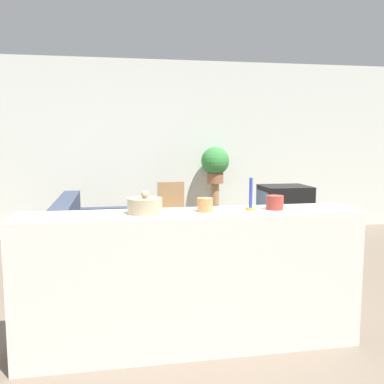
# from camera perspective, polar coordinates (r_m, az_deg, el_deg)

# --- Properties ---
(ground_plane) EXTENTS (14.00, 14.00, 0.00)m
(ground_plane) POSITION_cam_1_polar(r_m,az_deg,el_deg) (3.65, -1.17, -17.29)
(ground_plane) COLOR #756656
(wall_back) EXTENTS (9.00, 0.06, 2.70)m
(wall_back) POSITION_cam_1_polar(r_m,az_deg,el_deg) (6.73, -5.94, 5.81)
(wall_back) COLOR silver
(wall_back) RESTS_ON ground_plane
(couch) EXTENTS (0.88, 1.70, 0.83)m
(couch) POSITION_cam_1_polar(r_m,az_deg,el_deg) (5.06, -12.99, -6.91)
(couch) COLOR #384256
(couch) RESTS_ON ground_plane
(tv_stand) EXTENTS (0.75, 0.58, 0.40)m
(tv_stand) POSITION_cam_1_polar(r_m,az_deg,el_deg) (5.55, 12.12, -6.59)
(tv_stand) COLOR #9E754C
(tv_stand) RESTS_ON ground_plane
(television) EXTENTS (0.59, 0.51, 0.52)m
(television) POSITION_cam_1_polar(r_m,az_deg,el_deg) (5.46, 12.19, -1.89)
(television) COLOR black
(television) RESTS_ON tv_stand
(wooden_chair) EXTENTS (0.44, 0.44, 0.87)m
(wooden_chair) POSITION_cam_1_polar(r_m,az_deg,el_deg) (6.25, -2.67, -2.18)
(wooden_chair) COLOR #9E754C
(wooden_chair) RESTS_ON ground_plane
(plant_stand) EXTENTS (0.12, 0.12, 0.81)m
(plant_stand) POSITION_cam_1_polar(r_m,az_deg,el_deg) (6.68, 3.06, -2.29)
(plant_stand) COLOR #9E754C
(plant_stand) RESTS_ON ground_plane
(potted_plant) EXTENTS (0.43, 0.43, 0.56)m
(potted_plant) POSITION_cam_1_polar(r_m,az_deg,el_deg) (6.60, 3.10, 3.88)
(potted_plant) COLOR #8E5B3D
(potted_plant) RESTS_ON plant_stand
(foreground_counter) EXTENTS (2.42, 0.44, 1.00)m
(foreground_counter) POSITION_cam_1_polar(r_m,az_deg,el_deg) (3.13, -0.10, -11.71)
(foreground_counter) COLOR silver
(foreground_counter) RESTS_ON ground_plane
(decorative_bowl) EXTENTS (0.24, 0.24, 0.16)m
(decorative_bowl) POSITION_cam_1_polar(r_m,az_deg,el_deg) (2.95, -6.30, -1.81)
(decorative_bowl) COLOR tan
(decorative_bowl) RESTS_ON foreground_counter
(candle_jar) EXTENTS (0.11, 0.11, 0.10)m
(candle_jar) POSITION_cam_1_polar(r_m,az_deg,el_deg) (3.02, 1.75, -1.73)
(candle_jar) COLOR #C6844C
(candle_jar) RESTS_ON foreground_counter
(candlestick) EXTENTS (0.07, 0.07, 0.23)m
(candlestick) POSITION_cam_1_polar(r_m,az_deg,el_deg) (3.10, 7.83, -1.05)
(candlestick) COLOR #B7933D
(candlestick) RESTS_ON foreground_counter
(coffee_tin) EXTENTS (0.13, 0.13, 0.10)m
(coffee_tin) POSITION_cam_1_polar(r_m,az_deg,el_deg) (3.16, 10.98, -1.39)
(coffee_tin) COLOR #99382D
(coffee_tin) RESTS_ON foreground_counter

